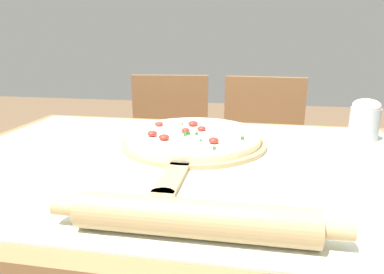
# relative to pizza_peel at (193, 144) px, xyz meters

# --- Properties ---
(dining_table) EXTENTS (1.25, 0.88, 0.76)m
(dining_table) POSITION_rel_pizza_peel_xyz_m (-0.01, -0.11, -0.13)
(dining_table) COLOR olive
(dining_table) RESTS_ON ground_plane
(towel_cloth) EXTENTS (1.17, 0.80, 0.00)m
(towel_cloth) POSITION_rel_pizza_peel_xyz_m (-0.01, -0.11, -0.01)
(towel_cloth) COLOR silver
(towel_cloth) RESTS_ON dining_table
(pizza_peel) EXTENTS (0.41, 0.58, 0.01)m
(pizza_peel) POSITION_rel_pizza_peel_xyz_m (0.00, 0.00, 0.00)
(pizza_peel) COLOR tan
(pizza_peel) RESTS_ON towel_cloth
(pizza) EXTENTS (0.38, 0.38, 0.03)m
(pizza) POSITION_rel_pizza_peel_xyz_m (-0.00, 0.02, 0.02)
(pizza) COLOR beige
(pizza) RESTS_ON pizza_peel
(rolling_pin) EXTENTS (0.45, 0.06, 0.06)m
(rolling_pin) POSITION_rel_pizza_peel_xyz_m (0.08, -0.45, 0.02)
(rolling_pin) COLOR tan
(rolling_pin) RESTS_ON towel_cloth
(chair_left) EXTENTS (0.44, 0.44, 0.89)m
(chair_left) POSITION_rel_pizza_peel_xyz_m (-0.24, 0.67, -0.26)
(chair_left) COLOR brown
(chair_left) RESTS_ON ground_plane
(chair_right) EXTENTS (0.42, 0.42, 0.89)m
(chair_right) POSITION_rel_pizza_peel_xyz_m (0.21, 0.67, -0.26)
(chair_right) COLOR brown
(chair_right) RESTS_ON ground_plane
(flour_cup) EXTENTS (0.08, 0.08, 0.12)m
(flour_cup) POSITION_rel_pizza_peel_xyz_m (0.49, 0.16, 0.06)
(flour_cup) COLOR #B2B7BC
(flour_cup) RESTS_ON towel_cloth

